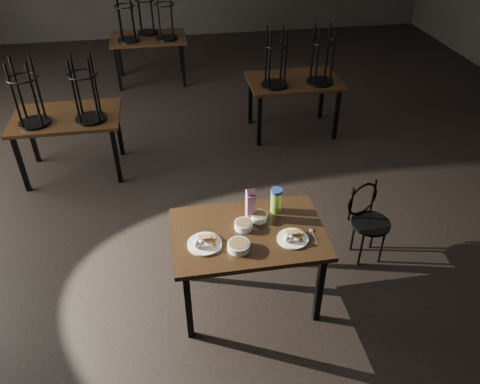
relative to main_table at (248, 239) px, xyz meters
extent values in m
plane|color=black|center=(0.16, 1.42, -0.67)|extent=(12.00, 12.00, 0.00)
cube|color=black|center=(0.00, 0.00, 0.06)|extent=(1.20, 0.80, 0.04)
cube|color=black|center=(-0.52, -0.32, -0.32)|extent=(0.05, 0.05, 0.71)
cube|color=black|center=(0.52, -0.32, -0.32)|extent=(0.05, 0.05, 0.71)
cube|color=black|center=(-0.52, 0.32, -0.32)|extent=(0.05, 0.05, 0.71)
cube|color=black|center=(0.52, 0.32, -0.32)|extent=(0.05, 0.05, 0.71)
cylinder|color=white|center=(-0.35, -0.09, 0.09)|extent=(0.26, 0.26, 0.02)
cube|color=#A36F39|center=(-0.35, -0.05, 0.14)|extent=(0.09, 0.09, 0.04)
cube|color=#A36F39|center=(-0.32, -0.05, 0.14)|extent=(0.11, 0.11, 0.03)
ellipsoid|color=white|center=(-0.42, -0.13, 0.13)|extent=(0.05, 0.05, 0.06)
ellipsoid|color=white|center=(-0.38, -0.13, 0.13)|extent=(0.05, 0.05, 0.06)
cylinder|color=white|center=(0.32, -0.14, 0.09)|extent=(0.24, 0.24, 0.01)
cube|color=#A36F39|center=(0.32, -0.10, 0.14)|extent=(0.09, 0.09, 0.04)
cube|color=#A36F39|center=(0.35, -0.10, 0.14)|extent=(0.10, 0.10, 0.03)
ellipsoid|color=white|center=(0.26, -0.18, 0.12)|extent=(0.05, 0.05, 0.06)
ellipsoid|color=white|center=(0.30, -0.18, 0.12)|extent=(0.05, 0.05, 0.06)
cylinder|color=white|center=(-0.03, 0.05, 0.11)|extent=(0.14, 0.14, 0.06)
cylinder|color=brown|center=(-0.03, 0.05, 0.13)|extent=(0.12, 0.12, 0.01)
cylinder|color=white|center=(0.11, 0.14, 0.11)|extent=(0.14, 0.14, 0.05)
cylinder|color=brown|center=(0.11, 0.14, 0.12)|extent=(0.12, 0.12, 0.01)
cylinder|color=white|center=(-0.11, -0.18, 0.11)|extent=(0.17, 0.17, 0.06)
cylinder|color=brown|center=(-0.11, -0.18, 0.13)|extent=(0.14, 0.14, 0.01)
cube|color=#8A1968|center=(0.05, 0.18, 0.19)|extent=(0.07, 0.07, 0.23)
cube|color=#8A1968|center=(0.05, 0.18, 0.33)|extent=(0.07, 0.07, 0.07)
cylinder|color=#8FCA3B|center=(0.27, 0.22, 0.17)|extent=(0.09, 0.09, 0.19)
cylinder|color=navy|center=(0.27, 0.22, 0.28)|extent=(0.10, 0.10, 0.03)
ellipsoid|color=silver|center=(0.49, -0.06, 0.08)|extent=(0.04, 0.05, 0.01)
cube|color=silver|center=(0.49, -0.15, 0.08)|extent=(0.01, 0.12, 0.00)
cylinder|color=black|center=(1.20, 0.32, -0.27)|extent=(0.36, 0.36, 0.03)
torus|color=black|center=(1.15, 0.47, -0.09)|extent=(0.33, 0.14, 0.35)
cylinder|color=black|center=(1.31, 0.43, -0.47)|extent=(0.02, 0.02, 0.40)
cylinder|color=black|center=(1.10, 0.43, -0.47)|extent=(0.02, 0.02, 0.40)
cylinder|color=black|center=(1.10, 0.22, -0.47)|extent=(0.02, 0.02, 0.40)
cylinder|color=black|center=(1.31, 0.22, -0.47)|extent=(0.02, 0.02, 0.40)
cube|color=black|center=(-1.69, 2.32, 0.06)|extent=(1.20, 0.80, 0.04)
cube|color=black|center=(-2.21, 2.00, -0.32)|extent=(0.05, 0.05, 0.71)
cube|color=black|center=(-1.17, 2.00, -0.32)|extent=(0.05, 0.05, 0.71)
cube|color=black|center=(-2.21, 2.64, -0.32)|extent=(0.05, 0.05, 0.71)
cube|color=black|center=(-1.17, 2.64, -0.32)|extent=(0.05, 0.05, 0.71)
cylinder|color=black|center=(-1.99, 2.17, 0.09)|extent=(0.34, 0.34, 0.03)
torus|color=black|center=(-1.99, 2.17, 0.59)|extent=(0.32, 0.32, 0.02)
cylinder|color=black|center=(-1.89, 2.26, 0.46)|extent=(0.03, 0.03, 0.70)
cylinder|color=black|center=(-2.08, 2.26, 0.46)|extent=(0.03, 0.03, 0.70)
cylinder|color=black|center=(-2.08, 2.07, 0.46)|extent=(0.03, 0.03, 0.70)
cylinder|color=black|center=(-1.89, 2.07, 0.46)|extent=(0.03, 0.03, 0.70)
cylinder|color=black|center=(-1.39, 2.17, 0.09)|extent=(0.34, 0.34, 0.03)
torus|color=black|center=(-1.39, 2.17, 0.59)|extent=(0.32, 0.32, 0.02)
cylinder|color=black|center=(-1.29, 2.26, 0.46)|extent=(0.03, 0.03, 0.70)
cylinder|color=black|center=(-1.48, 2.26, 0.46)|extent=(0.03, 0.03, 0.70)
cylinder|color=black|center=(-1.48, 2.07, 0.46)|extent=(0.03, 0.03, 0.70)
cylinder|color=black|center=(-1.29, 2.07, 0.46)|extent=(0.03, 0.03, 0.70)
cube|color=black|center=(1.14, 2.90, 0.06)|extent=(1.20, 0.80, 0.04)
cube|color=black|center=(0.62, 2.58, -0.32)|extent=(0.05, 0.05, 0.71)
cube|color=black|center=(1.66, 2.58, -0.32)|extent=(0.05, 0.05, 0.71)
cube|color=black|center=(0.62, 3.22, -0.32)|extent=(0.05, 0.05, 0.71)
cube|color=black|center=(1.66, 3.22, -0.32)|extent=(0.05, 0.05, 0.71)
cylinder|color=black|center=(0.84, 2.75, 0.09)|extent=(0.34, 0.34, 0.03)
torus|color=black|center=(0.84, 2.75, 0.59)|extent=(0.32, 0.32, 0.02)
cylinder|color=black|center=(0.94, 2.85, 0.46)|extent=(0.03, 0.03, 0.70)
cylinder|color=black|center=(0.74, 2.85, 0.46)|extent=(0.03, 0.03, 0.70)
cylinder|color=black|center=(0.74, 2.65, 0.46)|extent=(0.03, 0.03, 0.70)
cylinder|color=black|center=(0.94, 2.65, 0.46)|extent=(0.03, 0.03, 0.70)
cylinder|color=black|center=(1.44, 2.75, 0.09)|extent=(0.34, 0.34, 0.03)
torus|color=black|center=(1.44, 2.75, 0.59)|extent=(0.32, 0.32, 0.02)
cylinder|color=black|center=(1.54, 2.85, 0.46)|extent=(0.03, 0.03, 0.70)
cylinder|color=black|center=(1.34, 2.85, 0.46)|extent=(0.03, 0.03, 0.70)
cylinder|color=black|center=(1.34, 2.65, 0.46)|extent=(0.03, 0.03, 0.70)
cylinder|color=black|center=(1.54, 2.65, 0.46)|extent=(0.03, 0.03, 0.70)
cube|color=black|center=(-0.74, 5.01, 0.06)|extent=(1.20, 0.80, 0.04)
cube|color=black|center=(-1.26, 4.69, -0.32)|extent=(0.05, 0.05, 0.71)
cube|color=black|center=(-0.22, 4.69, -0.32)|extent=(0.05, 0.05, 0.71)
cube|color=black|center=(-1.26, 5.33, -0.32)|extent=(0.05, 0.05, 0.71)
cube|color=black|center=(-0.22, 5.33, -0.32)|extent=(0.05, 0.05, 0.71)
cylinder|color=black|center=(-1.04, 4.86, 0.09)|extent=(0.34, 0.34, 0.03)
torus|color=black|center=(-1.04, 4.86, 0.59)|extent=(0.32, 0.32, 0.02)
cylinder|color=black|center=(-0.94, 4.96, 0.46)|extent=(0.03, 0.03, 0.70)
cylinder|color=black|center=(-1.14, 4.96, 0.46)|extent=(0.03, 0.03, 0.70)
cylinder|color=black|center=(-1.14, 4.76, 0.46)|extent=(0.03, 0.03, 0.70)
cylinder|color=black|center=(-0.94, 4.76, 0.46)|extent=(0.03, 0.03, 0.70)
cylinder|color=black|center=(-0.44, 4.86, 0.09)|extent=(0.34, 0.34, 0.03)
torus|color=black|center=(-0.44, 4.86, 0.59)|extent=(0.32, 0.32, 0.02)
cylinder|color=black|center=(-0.34, 4.96, 0.46)|extent=(0.03, 0.03, 0.70)
cylinder|color=black|center=(-0.54, 4.96, 0.46)|extent=(0.03, 0.03, 0.70)
cylinder|color=black|center=(-0.54, 4.76, 0.46)|extent=(0.03, 0.03, 0.70)
cylinder|color=black|center=(-0.34, 4.76, 0.46)|extent=(0.03, 0.03, 0.70)
cylinder|color=black|center=(-0.74, 5.19, 0.09)|extent=(0.34, 0.34, 0.03)
torus|color=black|center=(-0.74, 5.19, 0.59)|extent=(0.32, 0.32, 0.02)
cylinder|color=black|center=(-0.64, 5.29, 0.46)|extent=(0.03, 0.03, 0.70)
cylinder|color=black|center=(-0.84, 5.29, 0.46)|extent=(0.03, 0.03, 0.70)
cylinder|color=black|center=(-0.84, 5.09, 0.46)|extent=(0.03, 0.03, 0.70)
cylinder|color=black|center=(-0.64, 5.09, 0.46)|extent=(0.03, 0.03, 0.70)
camera|label=1|loc=(-0.52, -2.73, 2.48)|focal=35.00mm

